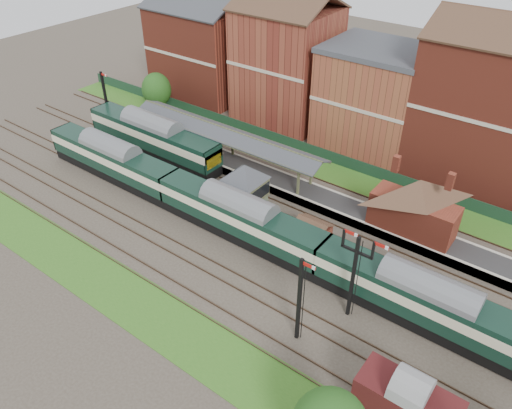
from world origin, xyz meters
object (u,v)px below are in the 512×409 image
Objects in this scene: signal_box at (245,189)px; semaphore_bracket at (354,272)px; dmu_train at (239,217)px; platform_railcar at (153,136)px; goods_van_a at (406,405)px.

signal_box is 0.73× the size of semaphore_bracket.
semaphore_bracket is at bearing -20.92° from signal_box.
platform_railcar is (-18.46, 6.50, 0.14)m from dmu_train.
semaphore_bracket is 10.12m from goods_van_a.
platform_railcar is (-31.69, 9.00, -2.02)m from semaphore_bracket.
dmu_train is at bearing -61.02° from signal_box.
semaphore_bracket is 1.28× the size of goods_van_a.
signal_box is 16.16m from semaphore_bracket.
goods_van_a is at bearing -23.59° from dmu_train.
platform_railcar is 42.03m from goods_van_a.
semaphore_bracket is at bearing 138.58° from goods_van_a.
signal_box is at bearing 159.08° from semaphore_bracket.
platform_railcar is at bearing 158.36° from goods_van_a.
semaphore_bracket is at bearing -15.85° from platform_railcar.
signal_box is at bearing -11.04° from platform_railcar.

